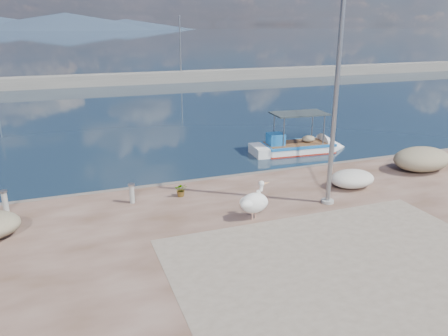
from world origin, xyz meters
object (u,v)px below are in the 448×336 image
(bollard_near, at_px, (132,192))
(boat_right, at_px, (297,149))
(pelican, at_px, (255,202))
(lamp_post, at_px, (334,109))

(bollard_near, bearing_deg, boat_right, 28.70)
(pelican, relative_size, lamp_post, 0.18)
(boat_right, relative_size, pelican, 4.13)
(bollard_near, bearing_deg, pelican, -37.68)
(pelican, relative_size, bollard_near, 1.78)
(boat_right, xyz_separation_m, bollard_near, (-9.46, -5.18, 0.69))
(lamp_post, distance_m, bollard_near, 7.44)
(pelican, bearing_deg, bollard_near, 118.36)
(lamp_post, bearing_deg, bollard_near, 160.01)
(boat_right, bearing_deg, pelican, -123.46)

